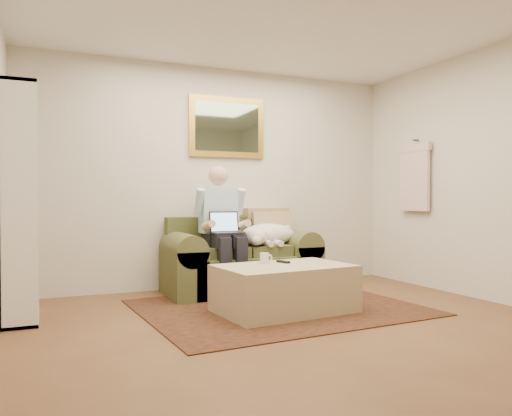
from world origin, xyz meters
TOP-DOWN VIEW (x-y plane):
  - room_shell at (0.00, 0.35)m, footprint 4.51×5.00m
  - rug at (0.14, 1.12)m, footprint 2.66×2.19m
  - sofa at (0.11, 2.04)m, footprint 1.67×0.85m
  - seated_man at (-0.14, 1.89)m, footprint 0.55×0.79m
  - laptop at (-0.14, 1.82)m, footprint 0.32×0.26m
  - sleeping_dog at (0.41, 1.96)m, footprint 0.69×0.43m
  - ottoman at (0.11, 0.93)m, footprint 1.27×0.88m
  - coffee_mug at (-0.02, 1.10)m, footprint 0.08×0.08m
  - tv_remote at (0.17, 1.08)m, footprint 0.08×0.16m
  - bookshelf at (-2.10, 1.60)m, footprint 0.28×0.80m
  - wall_mirror at (0.11, 2.47)m, footprint 0.94×0.04m
  - hanging_shirt at (2.19, 1.60)m, footprint 0.06×0.52m

SIDE VIEW (x-z plane):
  - rug at x=0.14m, z-range 0.00..0.01m
  - ottoman at x=0.11m, z-range 0.00..0.43m
  - sofa at x=0.11m, z-range -0.21..0.79m
  - tv_remote at x=0.17m, z-range 0.43..0.45m
  - coffee_mug at x=-0.02m, z-range 0.43..0.53m
  - sleeping_dog at x=0.41m, z-range 0.51..0.77m
  - seated_man at x=-0.14m, z-range 0.00..1.41m
  - laptop at x=-0.14m, z-range 0.62..0.85m
  - bookshelf at x=-2.10m, z-range 0.00..2.00m
  - room_shell at x=0.00m, z-range 0.00..2.61m
  - hanging_shirt at x=2.19m, z-range 0.90..1.80m
  - wall_mirror at x=0.11m, z-range 1.54..2.26m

